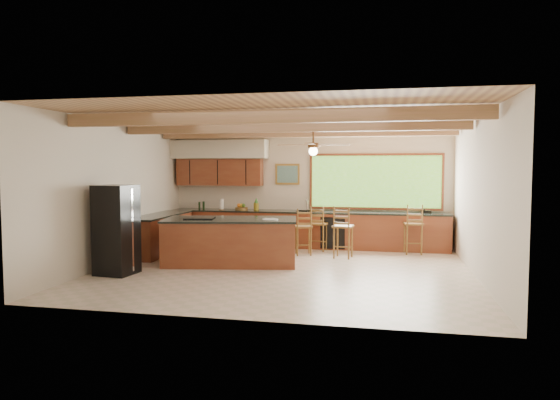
# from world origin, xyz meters

# --- Properties ---
(ground) EXTENTS (7.20, 7.20, 0.00)m
(ground) POSITION_xyz_m (0.00, 0.00, 0.00)
(ground) COLOR beige
(ground) RESTS_ON ground
(room_shell) EXTENTS (7.27, 6.54, 3.02)m
(room_shell) POSITION_xyz_m (-0.17, 0.65, 2.21)
(room_shell) COLOR beige
(room_shell) RESTS_ON ground
(counter_run) EXTENTS (7.12, 3.10, 1.25)m
(counter_run) POSITION_xyz_m (-0.82, 2.52, 0.47)
(counter_run) COLOR brown
(counter_run) RESTS_ON ground
(island) EXTENTS (2.93, 1.75, 0.98)m
(island) POSITION_xyz_m (-1.24, 0.45, 0.48)
(island) COLOR brown
(island) RESTS_ON ground
(refrigerator) EXTENTS (0.73, 0.71, 1.70)m
(refrigerator) POSITION_xyz_m (-3.07, -0.97, 0.85)
(refrigerator) COLOR black
(refrigerator) RESTS_ON ground
(bar_stool_a) EXTENTS (0.48, 0.48, 1.09)m
(bar_stool_a) POSITION_xyz_m (0.10, 1.74, 0.65)
(bar_stool_a) COLOR brown
(bar_stool_a) RESTS_ON ground
(bar_stool_b) EXTENTS (0.44, 0.44, 1.10)m
(bar_stool_b) POSITION_xyz_m (0.37, 2.39, 0.65)
(bar_stool_b) COLOR brown
(bar_stool_b) RESTS_ON ground
(bar_stool_c) EXTENTS (0.48, 0.48, 1.18)m
(bar_stool_c) POSITION_xyz_m (1.03, 1.54, 0.70)
(bar_stool_c) COLOR brown
(bar_stool_c) RESTS_ON ground
(bar_stool_d) EXTENTS (0.47, 0.47, 1.18)m
(bar_stool_d) POSITION_xyz_m (2.60, 2.39, 0.70)
(bar_stool_d) COLOR brown
(bar_stool_d) RESTS_ON ground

